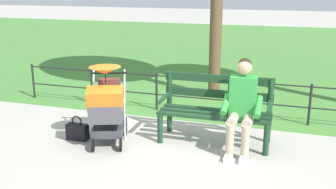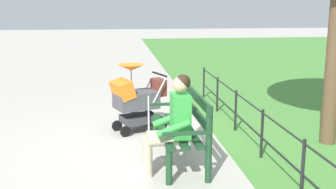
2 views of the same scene
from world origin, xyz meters
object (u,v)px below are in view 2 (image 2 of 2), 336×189
park_bench (184,124)px  stroller (136,97)px  handbag (134,116)px  person_on_bench (172,122)px

park_bench → stroller: size_ratio=1.40×
stroller → handbag: size_ratio=3.11×
park_bench → person_on_bench: size_ratio=1.26×
park_bench → handbag: bearing=16.8°
park_bench → stroller: (1.45, 0.58, 0.07)m
stroller → person_on_bench: bearing=-168.9°
park_bench → handbag: (1.95, 0.59, -0.40)m
person_on_bench → stroller: bearing=11.1°
park_bench → person_on_bench: 0.48m
stroller → handbag: 0.69m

